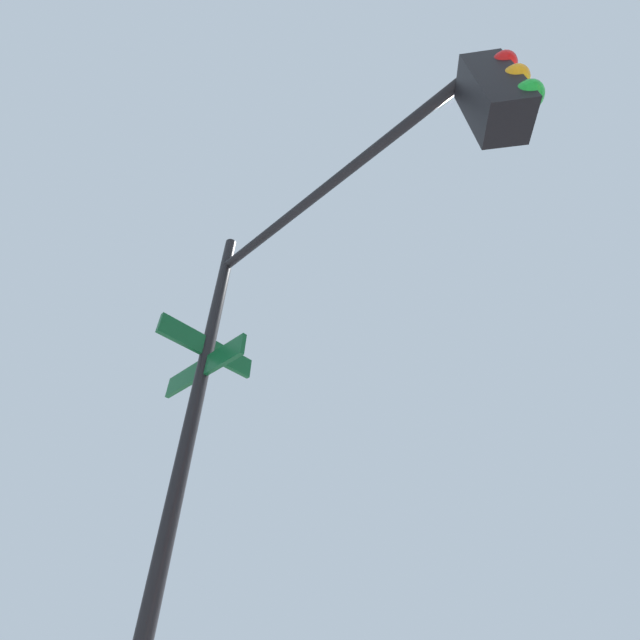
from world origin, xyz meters
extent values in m
cylinder|color=black|center=(-7.43, -7.01, 2.52)|extent=(0.12, 0.12, 5.04)
cylinder|color=black|center=(-6.61, -5.81, 4.64)|extent=(1.70, 2.44, 0.09)
cube|color=black|center=(-5.80, -4.62, 4.19)|extent=(0.28, 0.28, 0.80)
sphere|color=red|center=(-5.72, -4.50, 4.44)|extent=(0.18, 0.18, 0.18)
sphere|color=orange|center=(-5.72, -4.50, 4.19)|extent=(0.18, 0.18, 0.18)
sphere|color=green|center=(-5.72, -4.50, 3.94)|extent=(0.18, 0.18, 0.18)
cube|color=#0F5128|center=(-7.43, -7.01, 3.33)|extent=(0.65, 0.93, 0.20)
cube|color=#0F5128|center=(-7.43, -7.01, 3.55)|extent=(0.85, 0.60, 0.20)
camera|label=1|loc=(-4.60, -5.60, 1.41)|focal=22.29mm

